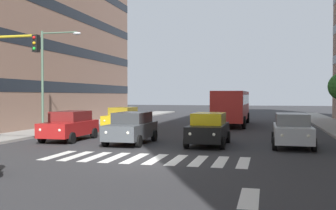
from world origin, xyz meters
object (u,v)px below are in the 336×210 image
Objects in this scene: car_1 at (208,129)px; car_row2_0 at (123,118)px; car_2 at (132,128)px; street_lamp_right at (49,70)px; car_0 at (292,130)px; bus_behind_traffic at (232,104)px; car_3 at (70,125)px.

car_1 is 11.55m from car_row2_0.
street_lamp_right is (6.84, -3.10, 3.43)m from car_2.
car_2 is (8.48, 0.62, 0.00)m from car_0.
car_0 and car_2 have the same top height.
car_1 and car_2 have the same top height.
car_0 is at bearing 170.81° from street_lamp_right.
bus_behind_traffic is (-4.21, -14.96, 0.97)m from car_2.
car_2 is 8.26m from street_lamp_right.
bus_behind_traffic is at bearing -73.41° from car_0.
street_lamp_right is (15.32, -2.48, 3.43)m from car_0.
car_2 is at bearing 155.61° from street_lamp_right.
street_lamp_right is (11.05, -2.82, 3.43)m from car_1.
car_3 and car_row2_0 have the same top height.
bus_behind_traffic is (4.27, -14.34, 0.97)m from car_0.
car_2 is 1.00× the size of car_3.
street_lamp_right reaches higher than car_3.
car_2 is 0.66× the size of street_lamp_right.
car_0 is at bearing -175.47° from car_1.
street_lamp_right is (11.05, 11.86, 2.46)m from bus_behind_traffic.
car_0 is at bearing 106.59° from bus_behind_traffic.
bus_behind_traffic reaches higher than car_2.
car_1 is 4.22m from car_2.
car_3 is 0.66× the size of street_lamp_right.
car_1 is at bearing 177.84° from car_3.
car_1 is 14.71m from bus_behind_traffic.
car_3 is 5.09m from street_lamp_right.
bus_behind_traffic is (-7.94, -6.29, 0.97)m from car_row2_0.
car_0 is at bearing 146.62° from car_row2_0.
car_row2_0 is 0.66× the size of street_lamp_right.
car_0 and car_3 have the same top height.
street_lamp_right is at bearing -9.19° from car_0.
car_row2_0 is (7.94, -8.39, 0.00)m from car_1.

